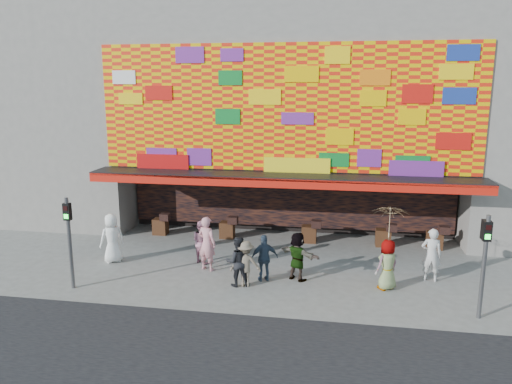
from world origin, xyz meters
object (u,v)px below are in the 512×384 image
Objects in this scene: ped_a at (112,238)px; ped_c at (238,261)px; ped_e at (264,258)px; ped_f at (298,256)px; ped_b at (207,244)px; ped_i at (202,242)px; ped_d at (245,264)px; signal_left at (69,233)px; ped_g at (387,265)px; ped_h at (431,255)px; parasol at (390,223)px; signal_right at (485,255)px.

ped_c is (5.01, -1.37, -0.09)m from ped_a.
ped_a is 1.15× the size of ped_e.
ped_b is at bearing 25.27° from ped_f.
ped_b is 1.22× the size of ped_i.
ped_i is (-2.01, 1.90, 0.03)m from ped_d.
ped_a is at bearing 18.16° from ped_b.
ped_e is at bearing 128.57° from ped_a.
signal_left is at bearing -8.39° from ped_e.
ped_g is 6.67m from ped_i.
ped_h is 0.92× the size of parasol.
signal_left reaches higher than ped_f.
signal_left is at bearing 16.63° from ped_h.
ped_h is (-0.92, 2.61, -0.95)m from signal_right.
ped_i is at bearing 168.08° from parasol.
ped_b is at bearing 173.84° from parasol.
ped_g is at bearing 178.28° from ped_d.
signal_right is 12.48m from ped_a.
ped_e is at bearing -162.39° from ped_c.
signal_left is 11.81m from ped_h.
parasol is at bearing 36.77° from ped_h.
ped_d is 0.96× the size of ped_e.
signal_left is 1.54× the size of ped_b.
ped_f is at bearing -159.49° from ped_i.
ped_f is at bearing -43.38° from ped_g.
ped_c is at bearing 55.46° from ped_f.
ped_b reaches higher than ped_e.
ped_c is 1.00× the size of ped_f.
ped_g is 1.39m from parasol.
ped_b is 2.25m from ped_e.
signal_right reaches higher than ped_d.
ped_g is 0.91× the size of ped_h.
signal_left is 1.82× the size of ped_g.
signal_right reaches higher than ped_b.
ped_h is at bearing 12.82° from signal_left.
ped_b reaches higher than ped_i.
ped_f is at bearing 174.31° from parasol.
ped_h reaches higher than ped_g.
signal_left reaches higher than ped_i.
signal_left is 1.64× the size of ped_a.
ped_a reaches higher than ped_g.
ped_f is 4.45m from ped_h.
signal_left reaches higher than ped_b.
signal_left is 12.40m from signal_right.
signal_right is at bearing -168.13° from ped_f.
ped_d is (5.47, 1.12, -1.10)m from signal_left.
signal_left is 6.32m from ped_e.
ped_b is at bearing 164.90° from signal_right.
ped_i is (-8.94, 3.02, -1.07)m from signal_right.
signal_right is 8.89m from ped_b.
ped_g is at bearing 169.12° from ped_c.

